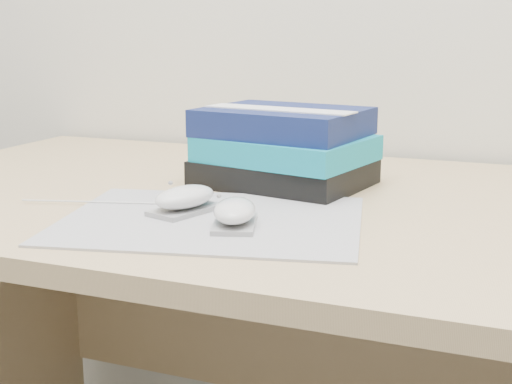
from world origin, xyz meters
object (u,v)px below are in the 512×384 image
at_px(desk, 348,331).
at_px(pouch, 233,155).
at_px(mouse_front, 235,213).
at_px(book_stack, 285,148).
at_px(mouse_rear, 185,199).

distance_m(desk, pouch, 0.35).
xyz_separation_m(mouse_front, book_stack, (-0.03, 0.27, 0.04)).
relative_size(book_stack, pouch, 2.41).
xyz_separation_m(book_stack, pouch, (-0.08, -0.03, -0.01)).
relative_size(desk, book_stack, 5.45).
distance_m(mouse_front, book_stack, 0.28).
relative_size(desk, pouch, 13.14).
bearing_deg(pouch, desk, 3.51).
relative_size(desk, mouse_front, 14.68).
bearing_deg(book_stack, mouse_rear, -105.34).
distance_m(mouse_rear, mouse_front, 0.10).
distance_m(desk, book_stack, 0.32).
height_order(mouse_rear, book_stack, book_stack).
height_order(desk, pouch, pouch).
relative_size(mouse_front, pouch, 0.89).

